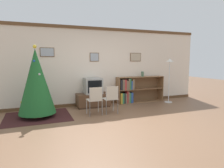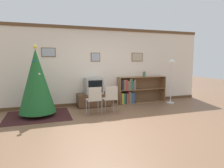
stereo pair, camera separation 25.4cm
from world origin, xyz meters
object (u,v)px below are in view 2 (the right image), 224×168
object	(u,v)px
christmas_tree	(37,81)
bookshelf	(133,90)
television	(94,86)
folding_chair_right	(111,98)
folding_chair_left	(94,99)
tv_console	(94,100)
standing_lamp	(172,69)
vase	(144,74)

from	to	relation	value
christmas_tree	bookshelf	distance (m)	3.41
television	folding_chair_right	xyz separation A→B (m)	(0.24, -1.05, -0.24)
christmas_tree	folding_chair_left	size ratio (longest dim) A/B	2.41
christmas_tree	folding_chair_left	world-z (taller)	christmas_tree
christmas_tree	bookshelf	bearing A→B (deg)	12.21
bookshelf	tv_console	bearing A→B (deg)	-176.42
television	folding_chair_left	world-z (taller)	television
folding_chair_left	standing_lamp	size ratio (longest dim) A/B	0.50
bookshelf	standing_lamp	distance (m)	1.58
bookshelf	folding_chair_left	bearing A→B (deg)	-146.90
christmas_tree	folding_chair_right	xyz separation A→B (m)	(2.02, -0.44, -0.52)
christmas_tree	standing_lamp	bearing A→B (deg)	3.04
tv_console	folding_chair_right	size ratio (longest dim) A/B	1.34
christmas_tree	folding_chair_left	bearing A→B (deg)	-15.90
folding_chair_right	standing_lamp	distance (m)	2.77
folding_chair_right	standing_lamp	bearing A→B (deg)	14.86
television	folding_chair_right	bearing A→B (deg)	-76.98
bookshelf	folding_chair_right	bearing A→B (deg)	-138.01
tv_console	folding_chair_left	distance (m)	1.11
standing_lamp	bookshelf	bearing A→B (deg)	159.92
bookshelf	standing_lamp	world-z (taller)	standing_lamp
tv_console	standing_lamp	distance (m)	3.01
christmas_tree	standing_lamp	xyz separation A→B (m)	(4.59, 0.24, 0.26)
tv_console	vase	xyz separation A→B (m)	(1.95, 0.09, 0.83)
bookshelf	standing_lamp	xyz separation A→B (m)	(1.29, -0.47, 0.78)
folding_chair_right	christmas_tree	bearing A→B (deg)	167.80
folding_chair_left	folding_chair_right	distance (m)	0.49
christmas_tree	bookshelf	world-z (taller)	christmas_tree
folding_chair_right	standing_lamp	world-z (taller)	standing_lamp
folding_chair_left	bookshelf	world-z (taller)	bookshelf
folding_chair_right	bookshelf	distance (m)	1.72
standing_lamp	folding_chair_left	bearing A→B (deg)	-167.43
folding_chair_right	tv_console	bearing A→B (deg)	102.98
christmas_tree	television	bearing A→B (deg)	19.13
television	bookshelf	size ratio (longest dim) A/B	0.31
folding_chair_left	vase	size ratio (longest dim) A/B	4.32
tv_console	folding_chair_left	size ratio (longest dim) A/B	1.34
standing_lamp	folding_chair_right	bearing A→B (deg)	-165.14
folding_chair_right	folding_chair_left	bearing A→B (deg)	180.00
television	folding_chair_right	world-z (taller)	television
television	bookshelf	world-z (taller)	television
television	folding_chair_left	xyz separation A→B (m)	(-0.24, -1.05, -0.24)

